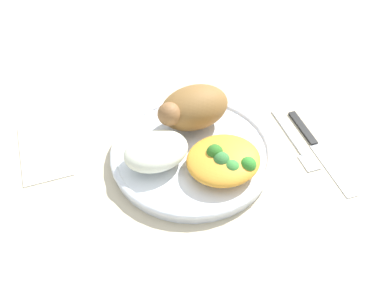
{
  "coord_description": "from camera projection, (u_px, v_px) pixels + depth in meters",
  "views": [
    {
      "loc": [
        0.19,
        0.41,
        0.49
      ],
      "look_at": [
        0.0,
        0.0,
        0.03
      ],
      "focal_mm": 40.24,
      "sensor_mm": 36.0,
      "label": 1
    }
  ],
  "objects": [
    {
      "name": "ground_plane",
      "position": [
        192.0,
        158.0,
        0.67
      ],
      "size": [
        2.0,
        2.0,
        0.0
      ],
      "primitive_type": "plane",
      "color": "#C5B697"
    },
    {
      "name": "plate",
      "position": [
        192.0,
        153.0,
        0.66
      ],
      "size": [
        0.25,
        0.25,
        0.02
      ],
      "color": "white",
      "rests_on": "ground_plane"
    },
    {
      "name": "roasted_chicken",
      "position": [
        193.0,
        108.0,
        0.67
      ],
      "size": [
        0.12,
        0.08,
        0.07
      ],
      "color": "brown",
      "rests_on": "plate"
    },
    {
      "name": "rice_pile",
      "position": [
        155.0,
        149.0,
        0.63
      ],
      "size": [
        0.1,
        0.07,
        0.04
      ],
      "primitive_type": "ellipsoid",
      "color": "silver",
      "rests_on": "plate"
    },
    {
      "name": "mac_cheese_with_broccoli",
      "position": [
        224.0,
        160.0,
        0.62
      ],
      "size": [
        0.11,
        0.1,
        0.04
      ],
      "color": "gold",
      "rests_on": "plate"
    },
    {
      "name": "fork",
      "position": [
        296.0,
        142.0,
        0.69
      ],
      "size": [
        0.03,
        0.14,
        0.01
      ],
      "color": "silver",
      "rests_on": "ground_plane"
    },
    {
      "name": "knife",
      "position": [
        314.0,
        143.0,
        0.69
      ],
      "size": [
        0.04,
        0.19,
        0.01
      ],
      "color": "black",
      "rests_on": "ground_plane"
    },
    {
      "name": "napkin",
      "position": [
        44.0,
        150.0,
        0.68
      ],
      "size": [
        0.09,
        0.14,
        0.0
      ],
      "primitive_type": "cube",
      "rotation": [
        0.0,
        0.0,
        -0.09
      ],
      "color": "white",
      "rests_on": "ground_plane"
    }
  ]
}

